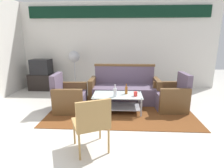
{
  "coord_description": "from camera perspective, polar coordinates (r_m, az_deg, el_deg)",
  "views": [
    {
      "loc": [
        0.12,
        -3.0,
        1.61
      ],
      "look_at": [
        -0.08,
        0.81,
        0.65
      ],
      "focal_mm": 28.26,
      "sensor_mm": 36.0,
      "label": 1
    }
  ],
  "objects": [
    {
      "name": "wall_back",
      "position": [
        6.06,
        1.87,
        12.84
      ],
      "size": [
        6.52,
        0.19,
        2.8
      ],
      "color": "silver",
      "rests_on": "ground"
    },
    {
      "name": "bottle_brown",
      "position": [
        4.01,
        4.63,
        -1.98
      ],
      "size": [
        0.06,
        0.06,
        0.24
      ],
      "color": "brown",
      "rests_on": "coffee_table"
    },
    {
      "name": "bottle_clear",
      "position": [
        3.8,
        1.01,
        -2.62
      ],
      "size": [
        0.07,
        0.07,
        0.28
      ],
      "color": "silver",
      "rests_on": "coffee_table"
    },
    {
      "name": "pedestal_fan",
      "position": [
        5.83,
        -12.15,
        7.93
      ],
      "size": [
        0.36,
        0.36,
        1.27
      ],
      "color": "#2D2D33",
      "rests_on": "ground"
    },
    {
      "name": "television",
      "position": [
        6.18,
        -21.87,
        5.21
      ],
      "size": [
        0.61,
        0.46,
        0.48
      ],
      "rotation": [
        0.0,
        0.0,
        3.11
      ],
      "color": "black",
      "rests_on": "tv_stand"
    },
    {
      "name": "armchair_right",
      "position": [
        4.41,
        18.65,
        -4.08
      ],
      "size": [
        0.74,
        0.8,
        0.85
      ],
      "rotation": [
        0.0,
        0.0,
        1.63
      ],
      "color": "#5B4C60",
      "rests_on": "rug"
    },
    {
      "name": "wicker_chair",
      "position": [
        2.56,
        -6.57,
        -11.77
      ],
      "size": [
        0.63,
        0.63,
        0.84
      ],
      "rotation": [
        0.0,
        0.0,
        0.42
      ],
      "color": "#AD844C",
      "rests_on": "ground"
    },
    {
      "name": "ground_plane",
      "position": [
        3.41,
        0.57,
        -14.06
      ],
      "size": [
        14.0,
        14.0,
        0.0
      ],
      "primitive_type": "plane",
      "color": "beige"
    },
    {
      "name": "tv_stand",
      "position": [
        6.27,
        -21.47,
        0.69
      ],
      "size": [
        0.8,
        0.5,
        0.52
      ],
      "primitive_type": "cube",
      "color": "black",
      "rests_on": "ground"
    },
    {
      "name": "rug",
      "position": [
        4.22,
        2.78,
        -8.22
      ],
      "size": [
        3.22,
        2.01,
        0.01
      ],
      "primitive_type": "cube",
      "color": "brown",
      "rests_on": "ground"
    },
    {
      "name": "coffee_table",
      "position": [
        4.02,
        1.8,
        -5.32
      ],
      "size": [
        1.1,
        0.6,
        0.4
      ],
      "color": "silver",
      "rests_on": "rug"
    },
    {
      "name": "couch",
      "position": [
        4.7,
        3.97,
        -1.91
      ],
      "size": [
        1.8,
        0.74,
        0.96
      ],
      "rotation": [
        0.0,
        0.0,
        3.14
      ],
      "color": "#5B4C60",
      "rests_on": "rug"
    },
    {
      "name": "cup",
      "position": [
        3.89,
        7.62,
        -3.2
      ],
      "size": [
        0.08,
        0.08,
        0.1
      ],
      "primitive_type": "cylinder",
      "color": "red",
      "rests_on": "coffee_table"
    },
    {
      "name": "armchair_left",
      "position": [
        4.25,
        -13.62,
        -4.4
      ],
      "size": [
        0.73,
        0.79,
        0.85
      ],
      "rotation": [
        0.0,
        0.0,
        -1.53
      ],
      "color": "#5B4C60",
      "rests_on": "rug"
    }
  ]
}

